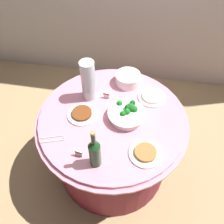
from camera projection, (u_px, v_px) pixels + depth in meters
name	position (u px, v px, depth m)	size (l,w,h in m)	color
ground_plane	(112.00, 163.00, 2.31)	(6.00, 6.00, 0.00)	tan
buffet_table	(112.00, 143.00, 2.03)	(1.16, 1.16, 0.74)	maroon
broccoli_bowl	(127.00, 113.00, 1.71)	(0.28, 0.28, 0.11)	white
plate_stack	(128.00, 79.00, 1.95)	(0.21, 0.21, 0.09)	white
wine_bottle	(95.00, 152.00, 1.40)	(0.07, 0.07, 0.34)	#1A411E
decorative_fruit_vase	(89.00, 83.00, 1.77)	(0.11, 0.11, 0.34)	silver
serving_tongs	(53.00, 139.00, 1.61)	(0.17, 0.09, 0.01)	silver
food_plate_peanuts	(145.00, 153.00, 1.53)	(0.22, 0.22, 0.03)	white
food_plate_stir_fry	(82.00, 114.00, 1.75)	(0.22, 0.22, 0.03)	white
food_plate_rice	(152.00, 97.00, 1.86)	(0.22, 0.22, 0.03)	white
label_placard_front	(106.00, 95.00, 1.85)	(0.05, 0.01, 0.05)	white
label_placard_mid	(79.00, 153.00, 1.51)	(0.05, 0.02, 0.05)	white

